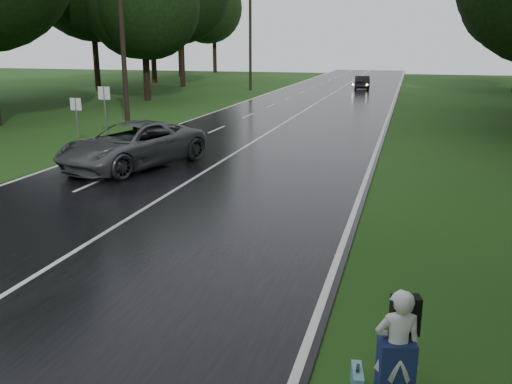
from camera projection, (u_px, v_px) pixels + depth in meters
The scene contains 12 objects.
road at pixel (270, 132), 28.43m from camera, with size 12.00×140.00×0.04m, color black.
lane_center at pixel (270, 132), 28.43m from camera, with size 0.12×140.00×0.01m, color silver.
grey_car at pixel (133, 145), 20.26m from camera, with size 2.79×6.05×1.68m, color #4B4D50.
far_car at pixel (362, 82), 54.48m from camera, with size 1.44×4.13×1.36m, color black.
hitchhiker at pixel (397, 352), 6.89m from camera, with size 0.68×0.65×1.64m.
suitcase at pixel (357, 381), 7.26m from camera, with size 0.14×0.48×0.34m, color teal.
utility_pole_mid at pixel (128, 126), 30.84m from camera, with size 1.80×0.28×9.65m, color black, non-canonical shape.
utility_pole_far at pixel (250, 90), 53.87m from camera, with size 1.80×0.28×10.53m, color black, non-canonical shape.
road_sign_a at pixel (80, 148), 24.23m from camera, with size 0.54×0.10×2.25m, color white, non-canonical shape.
road_sign_b at pixel (107, 139), 26.43m from camera, with size 0.62×0.10×2.58m, color white, non-canonical shape.
tree_left_e at pixel (148, 100), 44.43m from camera, with size 8.25×8.25×12.90m, color black, non-canonical shape.
tree_left_f at pixel (183, 87), 58.22m from camera, with size 11.25×11.25×17.58m, color black, non-canonical shape.
Camera 1 is at (7.07, -7.35, 4.60)m, focal length 37.48 mm.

